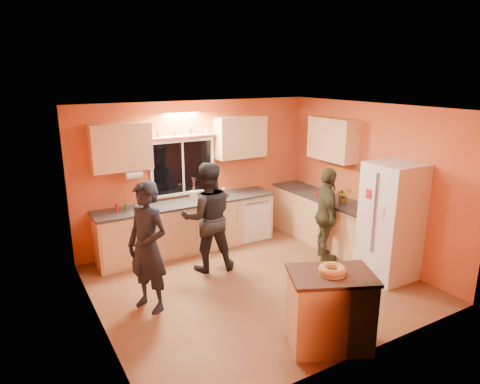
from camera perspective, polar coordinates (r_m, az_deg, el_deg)
ground at (r=6.57m, az=2.14°, el=-12.14°), size 4.50×4.50×0.00m
room_shell at (r=6.40m, az=1.23°, el=2.58°), size 4.54×4.04×2.61m
back_counter at (r=7.77m, az=-4.44°, el=-4.06°), size 4.23×0.62×0.90m
right_counter at (r=7.86m, az=12.35°, el=-4.15°), size 0.62×1.84×0.90m
refrigerator at (r=6.83m, az=19.51°, el=-3.75°), size 0.72×0.70×1.80m
island at (r=5.15m, az=11.88°, el=-15.05°), size 1.12×0.97×0.91m
bundt_pastry at (r=4.92m, az=12.20°, el=-10.11°), size 0.31×0.31×0.09m
person_left at (r=5.72m, az=-12.21°, el=-7.21°), size 0.66×0.76×1.75m
person_center at (r=6.74m, az=-4.35°, el=-3.36°), size 1.00×0.87×1.75m
person_right at (r=7.25m, az=11.46°, el=-2.97°), size 0.78×0.99×1.58m
mixing_bowl at (r=7.77m, az=-2.91°, el=-0.24°), size 0.39×0.39×0.08m
utensil_crock at (r=7.51m, az=-6.17°, el=-0.51°), size 0.14×0.14×0.17m
potted_plant at (r=7.50m, az=13.65°, el=-0.44°), size 0.30×0.28×0.29m
red_box at (r=7.87m, az=10.70°, el=-0.32°), size 0.19×0.17×0.07m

